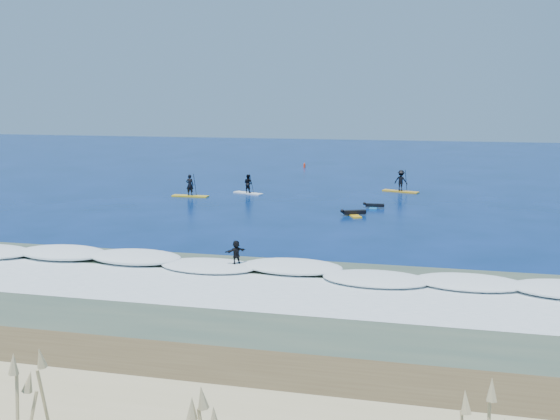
% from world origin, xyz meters
% --- Properties ---
extents(ground, '(160.00, 160.00, 0.00)m').
position_xyz_m(ground, '(0.00, 0.00, 0.00)').
color(ground, '#031C46').
rests_on(ground, ground).
extents(wet_sand_strip, '(90.00, 5.00, 0.08)m').
position_xyz_m(wet_sand_strip, '(0.00, -21.50, 0.00)').
color(wet_sand_strip, '#4A3A22').
rests_on(wet_sand_strip, ground).
extents(shallow_water, '(90.00, 13.00, 0.01)m').
position_xyz_m(shallow_water, '(0.00, -14.00, 0.01)').
color(shallow_water, '#374C3D').
rests_on(shallow_water, ground).
extents(breaking_wave, '(40.00, 6.00, 0.30)m').
position_xyz_m(breaking_wave, '(0.00, -10.00, 0.00)').
color(breaking_wave, white).
rests_on(breaking_wave, ground).
extents(whitewater, '(34.00, 5.00, 0.02)m').
position_xyz_m(whitewater, '(0.00, -13.00, 0.00)').
color(whitewater, silver).
rests_on(whitewater, ground).
extents(sup_paddler_left, '(3.02, 0.75, 2.12)m').
position_xyz_m(sup_paddler_left, '(-7.65, 10.10, 0.66)').
color(sup_paddler_left, gold).
rests_on(sup_paddler_left, ground).
extents(sup_paddler_center, '(2.76, 1.67, 1.90)m').
position_xyz_m(sup_paddler_center, '(-3.43, 12.64, 0.71)').
color(sup_paddler_center, white).
rests_on(sup_paddler_center, ground).
extents(sup_paddler_right, '(3.20, 1.72, 2.19)m').
position_xyz_m(sup_paddler_right, '(9.09, 16.51, 0.85)').
color(sup_paddler_right, gold).
rests_on(sup_paddler_right, ground).
extents(prone_paddler_near, '(1.75, 2.33, 0.48)m').
position_xyz_m(prone_paddler_near, '(6.28, 4.96, 0.16)').
color(prone_paddler_near, yellow).
rests_on(prone_paddler_near, ground).
extents(prone_paddler_far, '(1.57, 1.99, 0.41)m').
position_xyz_m(prone_paddler_far, '(7.44, 8.16, 0.14)').
color(prone_paddler_far, '#1665AB').
rests_on(prone_paddler_far, ground).
extents(wave_surfer, '(1.56, 1.55, 1.25)m').
position_xyz_m(wave_surfer, '(2.33, -9.85, 0.73)').
color(wave_surfer, white).
rests_on(wave_surfer, breaking_wave).
extents(marker_buoy, '(0.25, 0.25, 0.61)m').
position_xyz_m(marker_buoy, '(-2.39, 32.77, 0.26)').
color(marker_buoy, '#F83A16').
rests_on(marker_buoy, ground).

